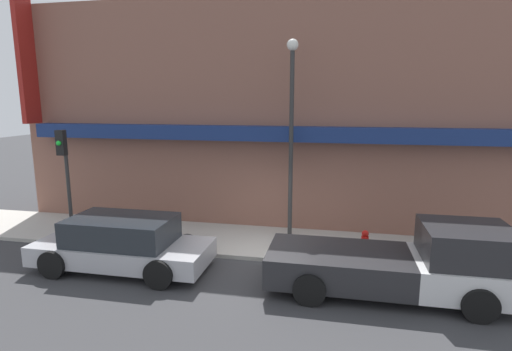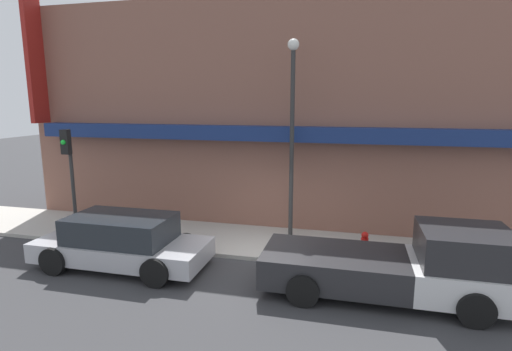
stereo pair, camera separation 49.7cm
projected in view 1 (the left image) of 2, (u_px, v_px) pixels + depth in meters
The scene contains 8 objects.
ground_plane at pixel (262, 262), 11.60m from camera, with size 80.00×80.00×0.00m, color #38383A.
sidewalk at pixel (271, 243), 12.99m from camera, with size 36.00×2.92×0.12m.
building at pixel (284, 115), 15.08m from camera, with size 19.80×3.80×11.26m.
pickup_truck at pixel (405, 263), 9.52m from camera, with size 5.74×2.23×1.78m.
parked_car at pixel (123, 243), 11.01m from camera, with size 4.84×2.11×1.47m.
fire_hydrant at pixel (365, 243), 11.73m from camera, with size 0.21×0.21×0.75m.
street_lamp at pixel (291, 120), 12.55m from camera, with size 0.36×0.36×6.34m.
traffic_light at pixel (65, 164), 12.89m from camera, with size 0.28×0.42×3.57m.
Camera 1 is at (2.03, -10.75, 4.61)m, focal length 28.00 mm.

